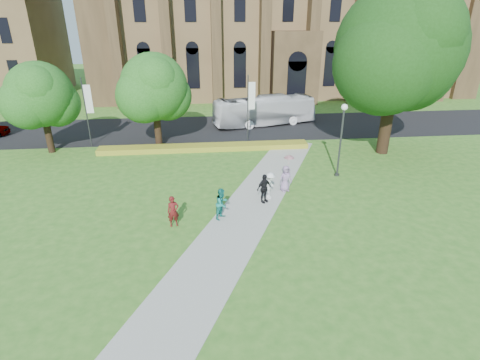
{
  "coord_description": "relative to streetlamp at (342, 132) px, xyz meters",
  "views": [
    {
      "loc": [
        -2.09,
        -17.73,
        10.67
      ],
      "look_at": [
        0.02,
        2.79,
        1.6
      ],
      "focal_mm": 28.0,
      "sensor_mm": 36.0,
      "label": 1
    }
  ],
  "objects": [
    {
      "name": "ground",
      "position": [
        -7.5,
        -6.5,
        -3.3
      ],
      "size": [
        160.0,
        160.0,
        0.0
      ],
      "primitive_type": "plane",
      "color": "#326B20",
      "rests_on": "ground"
    },
    {
      "name": "road",
      "position": [
        -7.5,
        13.5,
        -3.29
      ],
      "size": [
        160.0,
        10.0,
        0.02
      ],
      "primitive_type": "cube",
      "color": "black",
      "rests_on": "ground"
    },
    {
      "name": "footpath",
      "position": [
        -7.5,
        -5.5,
        -3.28
      ],
      "size": [
        15.58,
        28.54,
        0.04
      ],
      "primitive_type": "cube",
      "rotation": [
        0.0,
        0.0,
        -0.44
      ],
      "color": "#B2B2A8",
      "rests_on": "ground"
    },
    {
      "name": "flower_hedge",
      "position": [
        -9.5,
        6.7,
        -3.07
      ],
      "size": [
        18.0,
        1.4,
        0.45
      ],
      "primitive_type": "cube",
      "color": "gold",
      "rests_on": "ground"
    },
    {
      "name": "streetlamp",
      "position": [
        0.0,
        0.0,
        0.0
      ],
      "size": [
        0.44,
        0.44,
        5.24
      ],
      "color": "#38383D",
      "rests_on": "ground"
    },
    {
      "name": "large_tree",
      "position": [
        5.5,
        4.5,
        5.07
      ],
      "size": [
        9.6,
        9.6,
        13.2
      ],
      "color": "#332114",
      "rests_on": "ground"
    },
    {
      "name": "street_tree_0",
      "position": [
        -22.5,
        7.5,
        1.58
      ],
      "size": [
        5.2,
        5.2,
        7.5
      ],
      "color": "#332114",
      "rests_on": "ground"
    },
    {
      "name": "street_tree_1",
      "position": [
        -13.5,
        8.0,
        1.93
      ],
      "size": [
        5.6,
        5.6,
        8.05
      ],
      "color": "#332114",
      "rests_on": "ground"
    },
    {
      "name": "banner_pole_0",
      "position": [
        -5.39,
        8.7,
        0.09
      ],
      "size": [
        0.7,
        0.1,
        6.0
      ],
      "color": "#38383D",
      "rests_on": "ground"
    },
    {
      "name": "banner_pole_1",
      "position": [
        -19.39,
        8.7,
        0.09
      ],
      "size": [
        0.7,
        0.1,
        6.0
      ],
      "color": "#38383D",
      "rests_on": "ground"
    },
    {
      "name": "tour_coach",
      "position": [
        -3.06,
        14.21,
        -1.76
      ],
      "size": [
        11.14,
        5.05,
        3.02
      ],
      "primitive_type": "imported",
      "rotation": [
        0.0,
        0.0,
        1.81
      ],
      "color": "silver",
      "rests_on": "road"
    },
    {
      "name": "pedestrian_0",
      "position": [
        -11.38,
        -6.03,
        -2.38
      ],
      "size": [
        0.72,
        0.56,
        1.76
      ],
      "primitive_type": "imported",
      "rotation": [
        0.0,
        0.0,
        0.24
      ],
      "color": "#5A1415",
      "rests_on": "footpath"
    },
    {
      "name": "pedestrian_1",
      "position": [
        -8.68,
        -5.45,
        -2.34
      ],
      "size": [
        1.1,
        1.13,
        1.84
      ],
      "primitive_type": "imported",
      "rotation": [
        0.0,
        0.0,
        0.92
      ],
      "color": "#187C71",
      "rests_on": "footpath"
    },
    {
      "name": "pedestrian_2",
      "position": [
        -5.53,
        -3.21,
        -2.39
      ],
      "size": [
        1.07,
        1.29,
        1.74
      ],
      "primitive_type": "imported",
      "rotation": [
        0.0,
        0.0,
        1.12
      ],
      "color": "silver",
      "rests_on": "footpath"
    },
    {
      "name": "pedestrian_3",
      "position": [
        -5.99,
        -3.69,
        -2.33
      ],
      "size": [
        1.16,
        0.97,
        1.85
      ],
      "primitive_type": "imported",
      "rotation": [
        0.0,
        0.0,
        0.57
      ],
      "color": "black",
      "rests_on": "footpath"
    },
    {
      "name": "pedestrian_4",
      "position": [
        -4.32,
        -2.21,
        -2.38
      ],
      "size": [
        0.98,
        0.78,
        1.75
      ],
      "primitive_type": "imported",
      "rotation": [
        0.0,
        0.0,
        0.29
      ],
      "color": "#8F729D",
      "rests_on": "footpath"
    },
    {
      "name": "parasol",
      "position": [
        -4.14,
        -2.11,
        -1.21
      ],
      "size": [
        0.7,
        0.7,
        0.58
      ],
      "primitive_type": "imported",
      "rotation": [
        0.0,
        0.0,
        0.05
      ],
      "color": "#ECA6B2",
      "rests_on": "pedestrian_4"
    }
  ]
}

